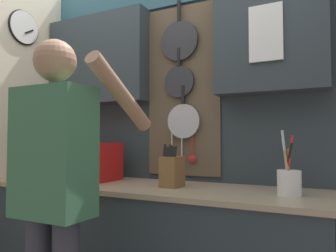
{
  "coord_description": "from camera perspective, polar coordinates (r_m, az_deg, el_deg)",
  "views": [
    {
      "loc": [
        1.1,
        -1.87,
        1.19
      ],
      "look_at": [
        0.03,
        0.22,
        1.3
      ],
      "focal_mm": 35.0,
      "sensor_mm": 36.0,
      "label": 1
    }
  ],
  "objects": [
    {
      "name": "back_wall_unit",
      "position": [
        2.46,
        -0.06,
        5.36
      ],
      "size": [
        2.78,
        0.22,
        2.52
      ],
      "color": "#2D383D",
      "rests_on": "ground_plane"
    },
    {
      "name": "microwave",
      "position": [
        2.5,
        -14.77,
        -6.02
      ],
      "size": [
        0.46,
        0.39,
        0.28
      ],
      "color": "red",
      "rests_on": "base_cabinet_counter"
    },
    {
      "name": "knife_block",
      "position": [
        2.08,
        0.73,
        -7.82
      ],
      "size": [
        0.12,
        0.15,
        0.27
      ],
      "color": "brown",
      "rests_on": "base_cabinet_counter"
    },
    {
      "name": "utensil_crock",
      "position": [
        1.89,
        20.33,
        -8.86
      ],
      "size": [
        0.12,
        0.12,
        0.35
      ],
      "color": "white",
      "rests_on": "base_cabinet_counter"
    },
    {
      "name": "person",
      "position": [
        1.69,
        -19.11,
        -8.75
      ],
      "size": [
        0.54,
        0.6,
        1.68
      ],
      "color": "#383842",
      "rests_on": "ground_plane"
    }
  ]
}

